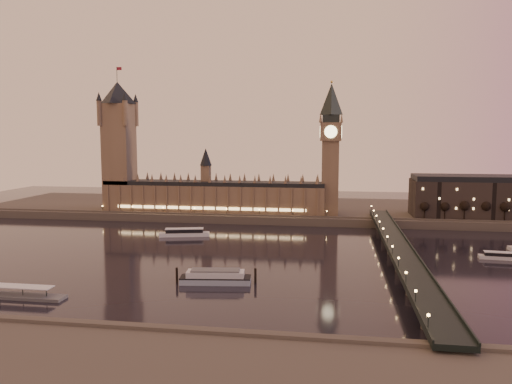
# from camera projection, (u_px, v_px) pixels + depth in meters

# --- Properties ---
(ground) EXTENTS (700.00, 700.00, 0.00)m
(ground) POSITION_uv_depth(u_px,v_px,m) (231.00, 256.00, 283.10)
(ground) COLOR black
(ground) RESTS_ON ground
(far_embankment) EXTENTS (560.00, 130.00, 6.00)m
(far_embankment) POSITION_uv_depth(u_px,v_px,m) (303.00, 210.00, 440.10)
(far_embankment) COLOR #423D35
(far_embankment) RESTS_ON ground
(palace_of_westminster) EXTENTS (180.00, 26.62, 52.00)m
(palace_of_westminster) POSITION_uv_depth(u_px,v_px,m) (213.00, 193.00, 405.67)
(palace_of_westminster) COLOR brown
(palace_of_westminster) RESTS_ON ground
(victoria_tower) EXTENTS (31.68, 31.68, 118.00)m
(victoria_tower) POSITION_uv_depth(u_px,v_px,m) (119.00, 138.00, 413.14)
(victoria_tower) COLOR brown
(victoria_tower) RESTS_ON ground
(big_ben) EXTENTS (17.68, 17.68, 104.00)m
(big_ben) POSITION_uv_depth(u_px,v_px,m) (331.00, 141.00, 386.41)
(big_ben) COLOR brown
(big_ben) RESTS_ON ground
(westminster_bridge) EXTENTS (13.20, 260.00, 15.30)m
(westminster_bridge) POSITION_uv_depth(u_px,v_px,m) (398.00, 252.00, 268.31)
(westminster_bridge) COLOR black
(westminster_bridge) RESTS_ON ground
(bare_tree_0) EXTENTS (6.39, 6.39, 13.00)m
(bare_tree_0) POSITION_uv_depth(u_px,v_px,m) (423.00, 207.00, 369.41)
(bare_tree_0) COLOR black
(bare_tree_0) RESTS_ON ground
(bare_tree_1) EXTENTS (6.39, 6.39, 13.00)m
(bare_tree_1) POSITION_uv_depth(u_px,v_px,m) (444.00, 207.00, 367.13)
(bare_tree_1) COLOR black
(bare_tree_1) RESTS_ON ground
(bare_tree_2) EXTENTS (6.39, 6.39, 13.00)m
(bare_tree_2) POSITION_uv_depth(u_px,v_px,m) (465.00, 207.00, 364.86)
(bare_tree_2) COLOR black
(bare_tree_2) RESTS_ON ground
(bare_tree_3) EXTENTS (6.39, 6.39, 13.00)m
(bare_tree_3) POSITION_uv_depth(u_px,v_px,m) (486.00, 208.00, 362.58)
(bare_tree_3) COLOR black
(bare_tree_3) RESTS_ON ground
(bare_tree_4) EXTENTS (6.39, 6.39, 13.00)m
(bare_tree_4) POSITION_uv_depth(u_px,v_px,m) (507.00, 208.00, 360.31)
(bare_tree_4) COLOR black
(bare_tree_4) RESTS_ON ground
(cruise_boat_a) EXTENTS (34.53, 15.26, 5.40)m
(cruise_boat_a) POSITION_uv_depth(u_px,v_px,m) (184.00, 233.00, 338.67)
(cruise_boat_a) COLOR silver
(cruise_boat_a) RESTS_ON ground
(cruise_boat_b) EXTENTS (22.80, 7.45, 4.14)m
(cruise_boat_b) POSITION_uv_depth(u_px,v_px,m) (500.00, 256.00, 274.95)
(cruise_boat_b) COLOR silver
(cruise_boat_b) RESTS_ON ground
(moored_barge) EXTENTS (37.36, 13.09, 6.90)m
(moored_barge) POSITION_uv_depth(u_px,v_px,m) (216.00, 277.00, 229.95)
(moored_barge) COLOR #92A5BB
(moored_barge) RESTS_ON ground
(pontoon_pier) EXTENTS (45.32, 7.55, 12.09)m
(pontoon_pier) POSITION_uv_depth(u_px,v_px,m) (13.00, 294.00, 209.88)
(pontoon_pier) COLOR #595B5E
(pontoon_pier) RESTS_ON ground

